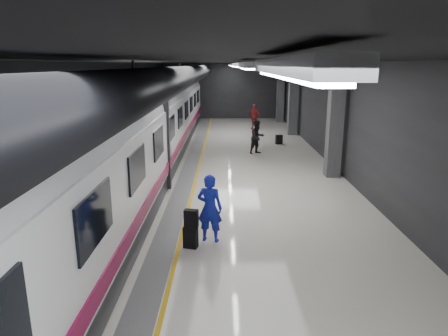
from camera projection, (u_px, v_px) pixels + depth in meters
ground at (219, 191)px, 14.35m from camera, size 40.00×40.00×0.00m
platform_hall at (211, 89)px, 14.38m from camera, size 10.02×40.02×4.51m
train at (126, 134)px, 13.83m from camera, size 3.05×38.00×4.05m
traveler_main at (210, 208)px, 10.08m from camera, size 0.72×0.55×1.77m
suitcase_main at (191, 237)px, 9.85m from camera, size 0.38×0.30×0.55m
shoulder_bag at (191, 218)px, 9.71m from camera, size 0.36×0.24×0.45m
traveler_far_a at (257, 137)px, 20.13m from camera, size 1.05×1.00×1.70m
traveler_far_b at (254, 117)px, 27.89m from camera, size 1.09×0.89×1.73m
suitcase_far at (279, 139)px, 22.73m from camera, size 0.41×0.31×0.53m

